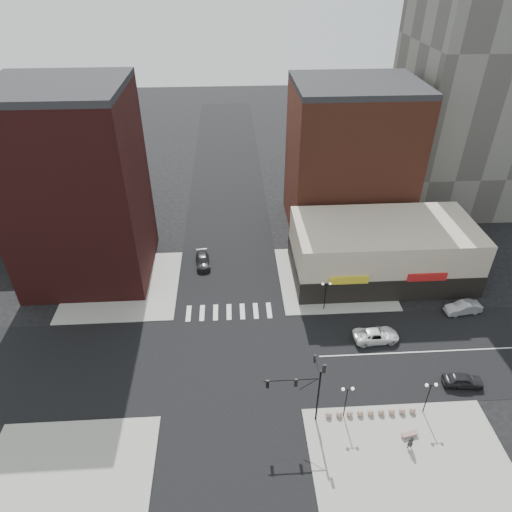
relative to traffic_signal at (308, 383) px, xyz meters
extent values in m
plane|color=black|center=(-7.24, 7.83, -4.96)|extent=(240.00, 240.00, 0.00)
cube|color=black|center=(-7.24, 7.83, -4.95)|extent=(200.00, 14.00, 0.02)
cube|color=black|center=(-7.24, 7.83, -4.95)|extent=(14.00, 200.00, 0.02)
cube|color=gray|center=(-21.74, 22.33, -4.90)|extent=(15.00, 15.00, 0.12)
cube|color=gray|center=(7.26, 22.33, -4.90)|extent=(15.00, 15.00, 0.12)
cube|color=gray|center=(8.76, -6.17, -4.90)|extent=(18.00, 14.00, 0.12)
cube|color=gray|center=(-21.74, -6.67, -4.90)|extent=(15.00, 15.00, 0.12)
cube|color=#3B1312|center=(-26.24, 26.33, 7.54)|extent=(16.00, 15.00, 25.00)
cube|color=#3B1312|center=(-39.24, 41.83, 1.04)|extent=(20.00, 18.00, 12.00)
cube|color=brown|center=(11.76, 37.33, 6.04)|extent=(18.00, 15.00, 22.00)
cube|color=#C4B49C|center=(13.76, 22.83, -0.96)|extent=(24.00, 12.00, 8.00)
cube|color=black|center=(13.76, 22.83, -3.26)|extent=(24.20, 12.20, 3.40)
cylinder|color=black|center=(0.96, -0.37, -1.46)|extent=(0.18, 0.18, 7.00)
cylinder|color=black|center=(-1.64, -0.37, 1.04)|extent=(5.20, 0.11, 0.11)
cylinder|color=black|center=(-0.04, -0.37, 0.34)|extent=(1.72, 0.06, 1.46)
cylinder|color=black|center=(0.96, 1.13, 1.04)|extent=(0.11, 3.00, 0.11)
cube|color=black|center=(-3.84, -0.37, 0.64)|extent=(0.28, 0.18, 0.95)
sphere|color=red|center=(-3.84, -0.37, 0.94)|extent=(0.16, 0.16, 0.16)
cube|color=black|center=(-1.24, -0.37, 0.64)|extent=(0.28, 0.18, 0.95)
sphere|color=red|center=(-1.24, -0.37, 0.94)|extent=(0.16, 0.16, 0.16)
cube|color=black|center=(0.96, 2.43, 0.64)|extent=(0.18, 0.28, 0.95)
sphere|color=red|center=(0.96, 2.43, 0.94)|extent=(0.16, 0.16, 0.16)
cube|color=black|center=(1.21, -0.37, 2.34)|extent=(0.28, 0.18, 0.95)
sphere|color=red|center=(1.21, -0.37, 2.64)|extent=(0.16, 0.16, 0.16)
cylinder|color=black|center=(3.76, -0.17, -2.84)|extent=(0.11, 0.11, 4.00)
cylinder|color=black|center=(3.76, -0.17, -0.94)|extent=(0.90, 0.06, 0.06)
sphere|color=white|center=(3.31, -0.17, -0.84)|extent=(0.32, 0.32, 0.32)
sphere|color=white|center=(4.21, -0.17, -0.84)|extent=(0.32, 0.32, 0.32)
cylinder|color=black|center=(11.76, -0.17, -2.84)|extent=(0.11, 0.11, 4.00)
cylinder|color=black|center=(11.76, -0.17, -0.94)|extent=(0.90, 0.06, 0.06)
sphere|color=white|center=(11.31, -0.17, -0.84)|extent=(0.32, 0.32, 0.32)
sphere|color=white|center=(12.21, -0.17, -0.84)|extent=(0.32, 0.32, 0.32)
cylinder|color=black|center=(4.76, 15.83, -2.84)|extent=(0.11, 0.11, 4.00)
cylinder|color=black|center=(4.76, 15.83, -0.94)|extent=(0.90, 0.06, 0.06)
sphere|color=white|center=(4.31, 15.83, -0.84)|extent=(0.32, 0.32, 0.32)
sphere|color=white|center=(5.21, 15.83, -0.84)|extent=(0.32, 0.32, 0.32)
sphere|color=gray|center=(2.26, -0.17, -4.53)|extent=(0.62, 0.62, 0.62)
sphere|color=gray|center=(3.31, -0.17, -4.53)|extent=(0.62, 0.62, 0.62)
sphere|color=gray|center=(4.36, -0.17, -4.53)|extent=(0.62, 0.62, 0.62)
sphere|color=gray|center=(5.41, -0.17, -4.53)|extent=(0.62, 0.62, 0.62)
sphere|color=gray|center=(6.46, -0.17, -4.53)|extent=(0.62, 0.62, 0.62)
sphere|color=gray|center=(7.51, -0.17, -4.53)|extent=(0.62, 0.62, 0.62)
sphere|color=gray|center=(8.56, -0.17, -4.53)|extent=(0.62, 0.62, 0.62)
sphere|color=gray|center=(9.61, -0.17, -4.53)|extent=(0.62, 0.62, 0.62)
sphere|color=gray|center=(10.66, -0.17, -4.53)|extent=(0.62, 0.62, 0.62)
imported|color=white|center=(9.85, 10.08, -4.22)|extent=(5.44, 2.75, 1.48)
imported|color=black|center=(17.12, 2.97, -4.26)|extent=(4.31, 2.12, 1.41)
imported|color=#97989C|center=(22.14, 14.22, -4.21)|extent=(4.74, 2.15, 1.51)
imported|color=black|center=(-10.99, 26.62, -4.27)|extent=(2.45, 4.94, 1.38)
imported|color=#27252A|center=(9.07, -3.92, -4.01)|extent=(0.65, 0.47, 1.67)
cube|color=#926D65|center=(9.49, -2.75, -4.71)|extent=(1.47, 0.66, 0.27)
cube|color=#926D65|center=(9.49, -2.75, -4.52)|extent=(1.66, 0.78, 0.11)
camera|label=1|loc=(-6.53, -27.77, 33.57)|focal=32.00mm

